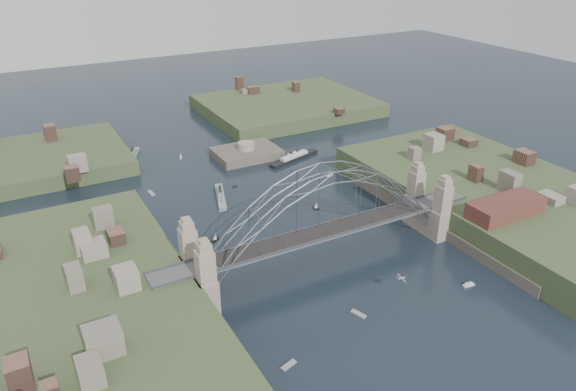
{
  "coord_description": "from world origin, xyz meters",
  "views": [
    {
      "loc": [
        -61.0,
        -92.87,
        71.81
      ],
      "look_at": [
        0.0,
        18.0,
        10.0
      ],
      "focal_mm": 33.95,
      "sensor_mm": 36.0,
      "label": 1
    }
  ],
  "objects_px": {
    "wharf_shed": "(506,208)",
    "ocean_liner": "(294,158)",
    "naval_cruiser_near": "(221,196)",
    "fort_island": "(247,158)",
    "naval_cruiser_far": "(133,155)",
    "bridge": "(326,216)"
  },
  "relations": [
    {
      "from": "bridge",
      "to": "naval_cruiser_near",
      "type": "relative_size",
      "value": 5.06
    },
    {
      "from": "naval_cruiser_near",
      "to": "fort_island",
      "type": "bearing_deg",
      "value": 51.75
    },
    {
      "from": "naval_cruiser_near",
      "to": "naval_cruiser_far",
      "type": "bearing_deg",
      "value": 107.67
    },
    {
      "from": "naval_cruiser_far",
      "to": "ocean_liner",
      "type": "height_order",
      "value": "ocean_liner"
    },
    {
      "from": "wharf_shed",
      "to": "naval_cruiser_far",
      "type": "bearing_deg",
      "value": 123.12
    },
    {
      "from": "bridge",
      "to": "ocean_liner",
      "type": "relative_size",
      "value": 3.98
    },
    {
      "from": "fort_island",
      "to": "wharf_shed",
      "type": "height_order",
      "value": "wharf_shed"
    },
    {
      "from": "naval_cruiser_far",
      "to": "ocean_liner",
      "type": "xyz_separation_m",
      "value": [
        48.34,
        -29.16,
        0.03
      ]
    },
    {
      "from": "wharf_shed",
      "to": "naval_cruiser_near",
      "type": "bearing_deg",
      "value": 132.38
    },
    {
      "from": "naval_cruiser_near",
      "to": "naval_cruiser_far",
      "type": "xyz_separation_m",
      "value": [
        -14.33,
        44.97,
        -0.0
      ]
    },
    {
      "from": "wharf_shed",
      "to": "ocean_liner",
      "type": "relative_size",
      "value": 0.95
    },
    {
      "from": "ocean_liner",
      "to": "bridge",
      "type": "bearing_deg",
      "value": -113.04
    },
    {
      "from": "bridge",
      "to": "fort_island",
      "type": "height_order",
      "value": "bridge"
    },
    {
      "from": "naval_cruiser_near",
      "to": "wharf_shed",
      "type": "bearing_deg",
      "value": -47.62
    },
    {
      "from": "wharf_shed",
      "to": "ocean_liner",
      "type": "distance_m",
      "value": 76.44
    },
    {
      "from": "wharf_shed",
      "to": "naval_cruiser_near",
      "type": "height_order",
      "value": "wharf_shed"
    },
    {
      "from": "fort_island",
      "to": "naval_cruiser_far",
      "type": "bearing_deg",
      "value": 151.87
    },
    {
      "from": "bridge",
      "to": "naval_cruiser_far",
      "type": "height_order",
      "value": "bridge"
    },
    {
      "from": "bridge",
      "to": "wharf_shed",
      "type": "relative_size",
      "value": 4.2
    },
    {
      "from": "fort_island",
      "to": "ocean_liner",
      "type": "xyz_separation_m",
      "value": [
        13.32,
        -10.44,
        1.15
      ]
    },
    {
      "from": "fort_island",
      "to": "naval_cruiser_near",
      "type": "distance_m",
      "value": 33.44
    },
    {
      "from": "naval_cruiser_far",
      "to": "ocean_liner",
      "type": "distance_m",
      "value": 56.46
    }
  ]
}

